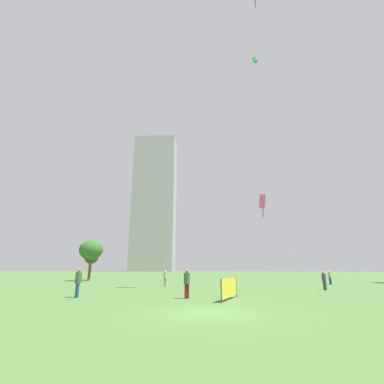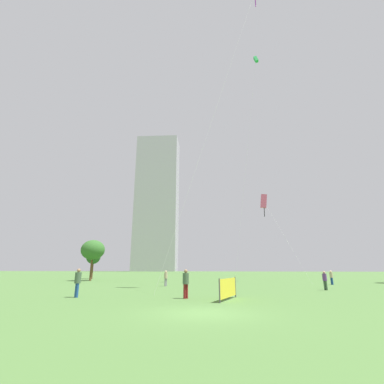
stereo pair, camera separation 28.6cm
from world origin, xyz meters
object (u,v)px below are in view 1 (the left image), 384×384
Objects in this scene: person_standing_0 at (324,279)px; park_tree_1 at (91,257)px; park_tree_0 at (91,250)px; person_standing_1 at (165,277)px; person_standing_5 at (330,276)px; kite_flying_2 at (255,62)px; person_standing_6 at (78,281)px; person_standing_4 at (187,281)px; kite_flying_0 at (262,201)px; distant_highrise_0 at (155,202)px; event_banner at (229,288)px.

person_standing_0 is 0.31× the size of park_tree_1.
park_tree_0 reaches higher than park_tree_1.
person_standing_1 is at bearing -37.14° from park_tree_0.
kite_flying_2 is (-6.70, 0.93, 31.66)m from person_standing_5.
park_tree_0 is (-29.44, 13.98, 3.63)m from person_standing_0.
park_tree_0 is at bearing -131.23° from person_standing_5.
person_standing_6 is (-21.90, -17.37, 0.14)m from person_standing_5.
person_standing_0 reaches higher than person_standing_5.
park_tree_1 reaches higher than person_standing_4.
distant_highrise_0 reaches higher than kite_flying_0.
person_standing_6 is at bearing -83.47° from person_standing_5.
person_standing_4 reaches higher than person_standing_0.
person_standing_4 reaches higher than person_standing_5.
kite_flying_2 is at bearing -20.52° from park_tree_1.
distant_highrise_0 reaches higher than person_standing_6.
person_standing_6 is 39.49m from kite_flying_2.
person_standing_5 is 0.05× the size of kite_flying_2.
kite_flying_2 reaches higher than person_standing_4.
event_banner is (-5.58, -24.57, -11.18)m from kite_flying_0.
park_tree_1 is (-35.92, 11.87, 2.89)m from person_standing_5.
person_standing_0 is at bearing -72.92° from distant_highrise_0.
event_banner is (-8.45, -8.83, -0.23)m from person_standing_0.
kite_flying_0 reaches higher than park_tree_1.
person_standing_4 reaches higher than event_banner.
kite_flying_0 is 0.39× the size of kite_flying_2.
event_banner is (41.38, -133.87, -38.00)m from distant_highrise_0.
person_standing_5 is (3.35, 8.59, -0.00)m from person_standing_0.
distant_highrise_0 is (-49.83, 125.03, 37.76)m from person_standing_0.
park_tree_1 is at bearing 76.43° from person_standing_4.
person_standing_0 is 15.59m from person_standing_1.
person_standing_6 is at bearing -122.60° from kite_flying_0.
person_standing_1 reaches higher than person_standing_0.
park_tree_1 is at bearing -98.21° from person_standing_1.
person_standing_4 is 29.14m from park_tree_0.
park_tree_1 is (-14.02, 29.24, 2.75)m from person_standing_6.
distant_highrise_0 is (-17.27, 104.58, 34.88)m from park_tree_1.
park_tree_0 is at bearing 79.07° from person_standing_4.
person_standing_4 is 0.02× the size of distant_highrise_0.
person_standing_5 is at bearing -0.49° from person_standing_4.
park_tree_1 reaches higher than event_banner.
park_tree_1 is 111.59m from distant_highrise_0.
person_standing_0 is at bearing -116.68° from person_standing_6.
person_standing_6 is at bearing -129.72° from kite_flying_2.
event_banner is (-11.80, -17.42, -0.23)m from person_standing_5.
person_standing_4 is 36.07m from park_tree_1.
kite_flying_0 is at bearing 21.00° from person_standing_4.
park_tree_0 is at bearing 132.61° from event_banner.
person_standing_6 is 0.31× the size of park_tree_0.
person_standing_0 is at bearing -53.22° from person_standing_5.
park_tree_0 is 31.24m from event_banner.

